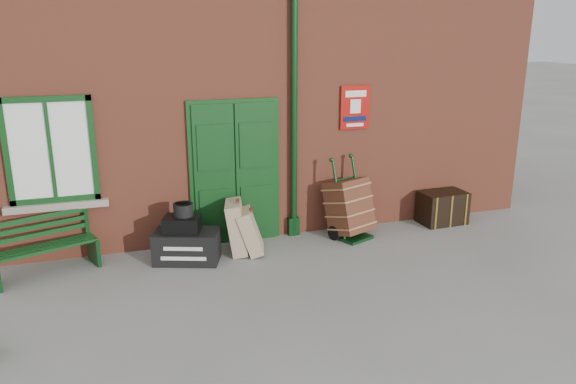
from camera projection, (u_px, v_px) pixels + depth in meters
name	position (u px, v px, depth m)	size (l,w,h in m)	color
ground	(282.00, 275.00, 7.76)	(80.00, 80.00, 0.00)	gray
station_building	(225.00, 91.00, 10.34)	(10.30, 4.30, 4.36)	#A14B34
bench	(44.00, 245.00, 7.69)	(1.41, 0.86, 0.84)	#0F3914
houdini_trunk	(187.00, 246.00, 8.15)	(0.92, 0.51, 0.46)	black
strongbox	(182.00, 224.00, 8.04)	(0.51, 0.37, 0.23)	black
hatbox	(183.00, 210.00, 8.01)	(0.28, 0.28, 0.18)	black
suitcase_back	(237.00, 227.00, 8.43)	(0.22, 0.56, 0.79)	tan
suitcase_front	(250.00, 231.00, 8.40)	(0.20, 0.51, 0.67)	tan
porter_trolley	(349.00, 208.00, 9.04)	(0.83, 0.86, 1.29)	black
dark_trunk	(442.00, 207.00, 9.75)	(0.78, 0.51, 0.56)	black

